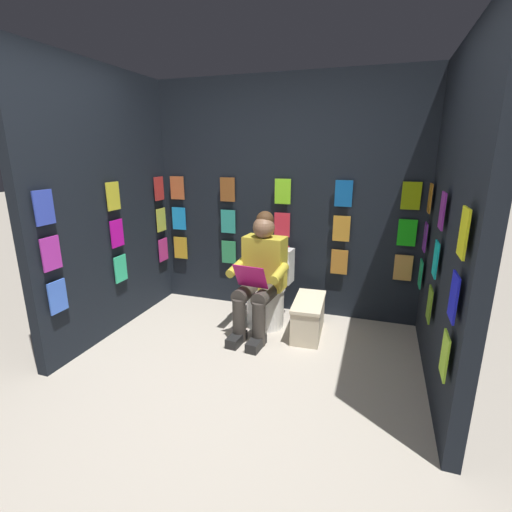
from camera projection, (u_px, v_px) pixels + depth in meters
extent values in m
plane|color=#B2A899|center=(210.00, 416.00, 2.53)|extent=(30.00, 30.00, 0.00)
cube|color=black|center=(285.00, 199.00, 3.97)|extent=(2.96, 0.10, 2.49)
cube|color=gold|center=(181.00, 248.00, 4.44)|extent=(0.17, 0.01, 0.26)
cube|color=#309359|center=(229.00, 252.00, 4.25)|extent=(0.17, 0.01, 0.26)
cube|color=#E62C54|center=(281.00, 257.00, 4.06)|extent=(0.17, 0.01, 0.26)
cube|color=#B87426|center=(339.00, 262.00, 3.87)|extent=(0.17, 0.01, 0.26)
cube|color=#BF863C|center=(403.00, 268.00, 3.68)|extent=(0.17, 0.01, 0.26)
cube|color=#1B8FE9|center=(179.00, 219.00, 4.34)|extent=(0.17, 0.01, 0.26)
cube|color=teal|center=(228.00, 222.00, 4.15)|extent=(0.17, 0.01, 0.26)
cube|color=#EF2D41|center=(282.00, 225.00, 3.96)|extent=(0.17, 0.01, 0.26)
cube|color=orange|center=(341.00, 229.00, 3.77)|extent=(0.17, 0.01, 0.26)
cube|color=#11A90E|center=(407.00, 233.00, 3.58)|extent=(0.17, 0.01, 0.26)
cube|color=#C05F32|center=(177.00, 188.00, 4.25)|extent=(0.17, 0.01, 0.26)
cube|color=brown|center=(227.00, 190.00, 4.06)|extent=(0.17, 0.01, 0.26)
cube|color=#8EED25|center=(283.00, 191.00, 3.87)|extent=(0.17, 0.01, 0.26)
cube|color=#0E56A5|center=(344.00, 194.00, 3.68)|extent=(0.17, 0.01, 0.26)
cube|color=#779507|center=(411.00, 196.00, 3.49)|extent=(0.17, 0.01, 0.26)
cube|color=black|center=(454.00, 224.00, 2.60)|extent=(0.10, 1.90, 2.49)
cube|color=#16AA64|center=(420.00, 274.00, 3.50)|extent=(0.01, 0.17, 0.26)
cube|color=#679720|center=(429.00, 304.00, 2.80)|extent=(0.01, 0.17, 0.26)
cube|color=#A7E730|center=(445.00, 355.00, 2.10)|extent=(0.01, 0.17, 0.26)
cube|color=#6A2095|center=(425.00, 237.00, 3.41)|extent=(0.01, 0.17, 0.26)
cube|color=#0EBCBA|center=(436.00, 259.00, 2.70)|extent=(0.01, 0.17, 0.26)
cube|color=#151BD9|center=(454.00, 297.00, 2.00)|extent=(0.01, 0.17, 0.26)
cube|color=#9B5E19|center=(430.00, 198.00, 3.31)|extent=(0.01, 0.17, 0.26)
cube|color=#7E2290|center=(442.00, 211.00, 2.61)|extent=(0.01, 0.17, 0.26)
cube|color=yellow|center=(464.00, 233.00, 1.90)|extent=(0.01, 0.17, 0.26)
cube|color=black|center=(107.00, 205.00, 3.51)|extent=(0.10, 1.90, 2.49)
cube|color=#4374F2|center=(58.00, 297.00, 2.95)|extent=(0.01, 0.17, 0.26)
cube|color=#37D695|center=(121.00, 269.00, 3.65)|extent=(0.01, 0.17, 0.26)
cube|color=#BE2C80|center=(163.00, 250.00, 4.35)|extent=(0.01, 0.17, 0.26)
cube|color=#BF31B4|center=(51.00, 254.00, 2.85)|extent=(0.01, 0.17, 0.26)
cube|color=#D011A8|center=(117.00, 233.00, 3.55)|extent=(0.01, 0.17, 0.26)
cube|color=gold|center=(161.00, 220.00, 4.26)|extent=(0.01, 0.17, 0.26)
cube|color=blue|center=(44.00, 208.00, 2.75)|extent=(0.01, 0.17, 0.26)
cube|color=yellow|center=(113.00, 196.00, 3.46)|extent=(0.01, 0.17, 0.26)
cube|color=#B62C2B|center=(159.00, 189.00, 4.16)|extent=(0.01, 0.17, 0.26)
cylinder|color=white|center=(265.00, 307.00, 3.80)|extent=(0.38, 0.38, 0.40)
cylinder|color=white|center=(265.00, 287.00, 3.74)|extent=(0.41, 0.41, 0.02)
cube|color=white|center=(275.00, 265.00, 3.92)|extent=(0.39, 0.21, 0.36)
cylinder|color=white|center=(272.00, 267.00, 3.84)|extent=(0.39, 0.10, 0.39)
cube|color=gold|center=(265.00, 263.00, 3.64)|extent=(0.42, 0.26, 0.52)
sphere|color=brown|center=(264.00, 228.00, 3.52)|extent=(0.21, 0.21, 0.21)
sphere|color=#472D19|center=(265.00, 220.00, 3.52)|extent=(0.17, 0.17, 0.17)
cylinder|color=#38332D|center=(266.00, 294.00, 3.49)|extent=(0.19, 0.41, 0.15)
cylinder|color=#38332D|center=(247.00, 291.00, 3.57)|extent=(0.19, 0.41, 0.15)
cylinder|color=#38332D|center=(259.00, 324.00, 3.39)|extent=(0.12, 0.12, 0.42)
cylinder|color=#38332D|center=(239.00, 320.00, 3.47)|extent=(0.12, 0.12, 0.42)
cube|color=black|center=(256.00, 343.00, 3.39)|extent=(0.13, 0.27, 0.09)
cube|color=black|center=(237.00, 339.00, 3.46)|extent=(0.13, 0.27, 0.09)
cylinder|color=gold|center=(279.00, 273.00, 3.40)|extent=(0.11, 0.32, 0.13)
cylinder|color=gold|center=(237.00, 267.00, 3.57)|extent=(0.11, 0.32, 0.13)
cube|color=#9E1157|center=(250.00, 277.00, 3.35)|extent=(0.31, 0.16, 0.23)
cube|color=beige|center=(308.00, 318.00, 3.62)|extent=(0.29, 0.59, 0.33)
cube|color=beige|center=(309.00, 302.00, 3.57)|extent=(0.31, 0.62, 0.03)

